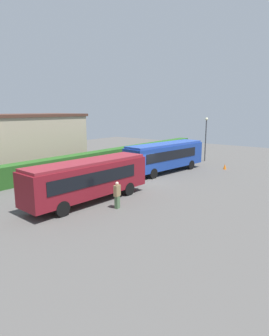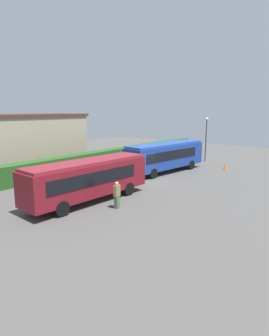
{
  "view_description": "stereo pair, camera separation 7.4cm",
  "coord_description": "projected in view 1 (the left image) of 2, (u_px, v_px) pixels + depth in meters",
  "views": [
    {
      "loc": [
        -21.38,
        -15.29,
        6.52
      ],
      "look_at": [
        -1.55,
        0.2,
        1.45
      ],
      "focal_mm": 31.12,
      "sensor_mm": 36.0,
      "label": 1
    },
    {
      "loc": [
        -21.33,
        -15.34,
        6.52
      ],
      "look_at": [
        -1.55,
        0.2,
        1.45
      ],
      "focal_mm": 31.12,
      "sensor_mm": 36.0,
      "label": 2
    }
  ],
  "objects": [
    {
      "name": "traffic_cone",
      "position": [
        225.0,
        167.0,
        32.25
      ],
      "size": [
        0.36,
        0.36,
        0.6
      ],
      "primitive_type": "cone",
      "color": "orange",
      "rests_on": "ground_plane"
    },
    {
      "name": "person_right",
      "position": [
        162.0,
        157.0,
        34.73
      ],
      "size": [
        0.51,
        0.42,
        1.72
      ],
      "rotation": [
        0.0,
        0.0,
        5.13
      ],
      "color": "silver",
      "rests_on": "ground_plane"
    },
    {
      "name": "person_left",
      "position": [
        117.0,
        194.0,
        19.37
      ],
      "size": [
        0.52,
        0.31,
        1.84
      ],
      "rotation": [
        0.0,
        0.0,
        1.68
      ],
      "color": "#4C6B47",
      "rests_on": "ground_plane"
    },
    {
      "name": "depot_building",
      "position": [
        27.0,
        142.0,
        31.75
      ],
      "size": [
        12.44,
        6.27,
        6.05
      ],
      "color": "tan",
      "rests_on": "ground_plane"
    },
    {
      "name": "lamppost",
      "position": [
        206.0,
        134.0,
        36.83
      ],
      "size": [
        0.36,
        0.36,
        5.53
      ],
      "color": "#38383D",
      "rests_on": "ground_plane"
    },
    {
      "name": "bus_maroon",
      "position": [
        89.0,
        178.0,
        20.67
      ],
      "size": [
        10.06,
        2.88,
        3.0
      ],
      "rotation": [
        0.0,
        0.0,
        -0.06
      ],
      "color": "maroon",
      "rests_on": "ground_plane"
    },
    {
      "name": "hedge_row",
      "position": [
        86.0,
        162.0,
        31.72
      ],
      "size": [
        44.0,
        1.46,
        1.87
      ],
      "primitive_type": "cube",
      "color": "#25541E",
      "rests_on": "ground_plane"
    },
    {
      "name": "bus_blue",
      "position": [
        166.0,
        155.0,
        30.56
      ],
      "size": [
        10.49,
        3.56,
        3.07
      ],
      "rotation": [
        0.0,
        0.0,
        -0.12
      ],
      "color": "navy",
      "rests_on": "ground_plane"
    },
    {
      "name": "person_center",
      "position": [
        136.0,
        160.0,
        32.71
      ],
      "size": [
        0.41,
        0.47,
        1.75
      ],
      "rotation": [
        0.0,
        0.0,
        5.8
      ],
      "color": "silver",
      "rests_on": "ground_plane"
    },
    {
      "name": "ground_plane",
      "position": [
        146.0,
        181.0,
        27.03
      ],
      "size": [
        64.0,
        64.0,
        0.0
      ],
      "primitive_type": "plane",
      "color": "#514F4C"
    }
  ]
}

